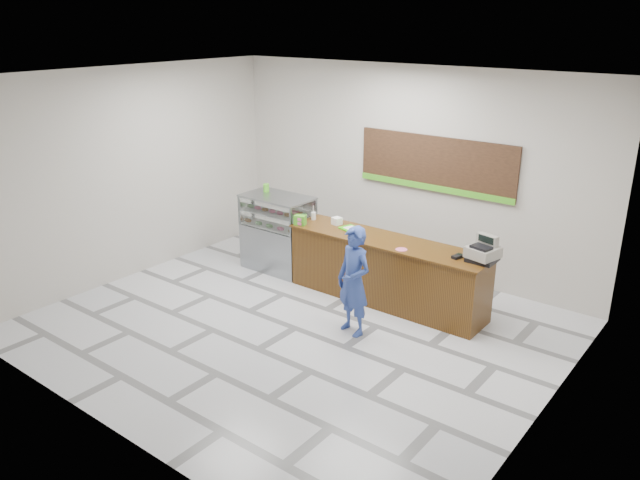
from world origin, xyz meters
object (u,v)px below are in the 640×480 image
Objects in this scene: cash_register at (483,252)px; serving_tray at (352,229)px; sales_counter at (386,271)px; display_case at (278,232)px; customer at (354,281)px.

cash_register reaches higher than serving_tray.
cash_register reaches higher than sales_counter.
cash_register is (3.72, 0.07, 0.49)m from display_case.
serving_tray reaches higher than sales_counter.
sales_counter is 7.82× the size of serving_tray.
customer is (0.87, -1.18, -0.26)m from serving_tray.
cash_register is at bearing 55.51° from customer.
display_case is 3.75m from cash_register.
cash_register reaches higher than display_case.
serving_tray is 0.27× the size of customer.
customer is at bearing -37.51° from serving_tray.
serving_tray is (-2.20, -0.02, -0.12)m from cash_register.
display_case is 2.64m from customer.
display_case is at bearing -180.00° from sales_counter.
display_case is at bearing -161.73° from serving_tray.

